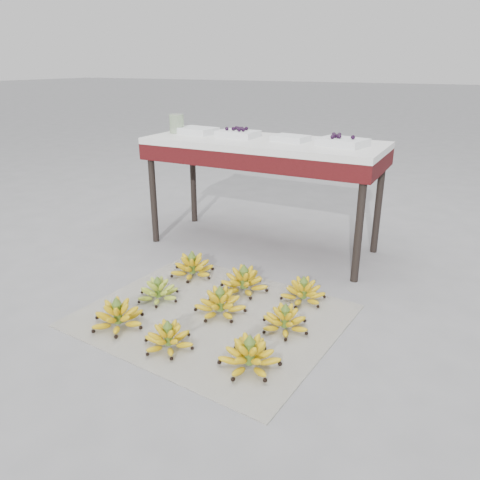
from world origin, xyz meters
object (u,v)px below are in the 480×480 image
at_px(bunch_front_left, 118,316).
at_px(bunch_back_right, 303,292).
at_px(newspaper_mat, 213,315).
at_px(bunch_front_right, 250,356).
at_px(tray_right, 291,138).
at_px(bunch_back_center, 244,282).
at_px(vendor_table, 263,153).
at_px(bunch_mid_center, 220,304).
at_px(bunch_mid_right, 285,320).
at_px(bunch_front_center, 168,338).
at_px(tray_far_left, 197,131).
at_px(bunch_back_left, 192,267).
at_px(tray_left, 238,133).
at_px(tray_far_right, 342,142).
at_px(bunch_mid_left, 158,291).
at_px(glass_jar, 177,124).

xyz_separation_m(bunch_front_left, bunch_back_right, (0.72, 0.67, -0.00)).
distance_m(newspaper_mat, bunch_front_right, 0.48).
bearing_deg(tray_right, bunch_back_center, -87.64).
distance_m(bunch_back_center, vendor_table, 0.94).
bearing_deg(bunch_front_left, tray_right, 94.94).
height_order(bunch_mid_center, vendor_table, vendor_table).
height_order(newspaper_mat, bunch_mid_right, bunch_mid_right).
relative_size(bunch_front_center, bunch_back_right, 0.95).
relative_size(newspaper_mat, tray_far_left, 4.37).
bearing_deg(tray_far_left, bunch_front_right, -51.12).
bearing_deg(bunch_back_right, bunch_front_left, -141.27).
bearing_deg(bunch_back_left, bunch_mid_center, -18.51).
xyz_separation_m(tray_left, tray_right, (0.38, 0.00, -0.01)).
height_order(vendor_table, tray_far_right, tray_far_right).
relative_size(bunch_mid_left, tray_far_left, 1.05).
height_order(bunch_back_center, tray_far_right, tray_far_right).
xyz_separation_m(bunch_front_center, tray_left, (-0.36, 1.38, 0.72)).
relative_size(bunch_back_center, tray_right, 1.36).
relative_size(bunch_mid_center, tray_far_right, 0.95).
height_order(bunch_mid_right, tray_far_right, tray_far_right).
bearing_deg(tray_right, bunch_front_left, -104.54).
bearing_deg(tray_far_left, bunch_front_center, -63.38).
relative_size(bunch_front_left, bunch_back_right, 1.28).
relative_size(bunch_front_left, bunch_mid_right, 1.20).
bearing_deg(tray_far_left, bunch_mid_left, -70.09).
bearing_deg(bunch_back_center, tray_right, 105.83).
height_order(bunch_mid_left, vendor_table, vendor_table).
xyz_separation_m(bunch_mid_left, bunch_back_right, (0.71, 0.35, 0.00)).
xyz_separation_m(bunch_front_center, bunch_front_right, (0.39, 0.04, 0.01)).
relative_size(bunch_mid_right, glass_jar, 2.15).
xyz_separation_m(bunch_mid_center, bunch_back_center, (-0.01, 0.29, 0.00)).
height_order(newspaper_mat, bunch_back_right, bunch_back_right).
distance_m(bunch_back_left, tray_right, 1.04).
xyz_separation_m(tray_far_left, tray_far_right, (1.06, -0.03, 0.00)).
xyz_separation_m(tray_far_left, glass_jar, (-0.14, -0.04, 0.04)).
distance_m(bunch_back_center, bunch_back_right, 0.34).
height_order(newspaper_mat, bunch_back_center, bunch_back_center).
distance_m(bunch_mid_left, bunch_mid_right, 0.74).
bearing_deg(vendor_table, bunch_front_right, -67.23).
xyz_separation_m(bunch_back_left, tray_far_left, (-0.37, 0.69, 0.71)).
height_order(newspaper_mat, bunch_front_left, bunch_front_left).
bearing_deg(tray_far_right, bunch_front_right, -88.80).
relative_size(tray_left, glass_jar, 2.08).
bearing_deg(vendor_table, bunch_back_left, -104.27).
xyz_separation_m(tray_left, glass_jar, (-0.48, -0.03, 0.04)).
bearing_deg(bunch_back_left, bunch_mid_left, -67.62).
bearing_deg(bunch_front_center, tray_right, 85.25).
relative_size(bunch_mid_center, bunch_back_center, 0.92).
distance_m(bunch_back_right, tray_right, 1.05).
distance_m(bunch_front_right, bunch_mid_left, 0.78).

